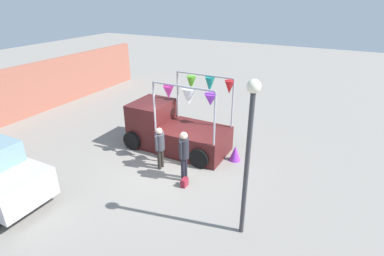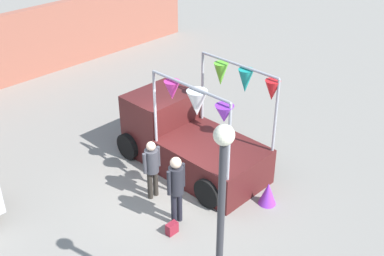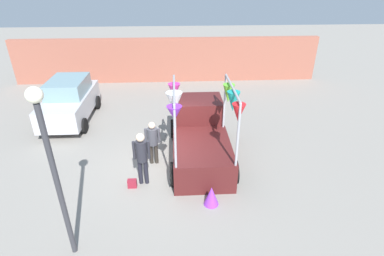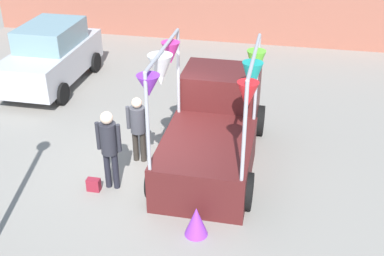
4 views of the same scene
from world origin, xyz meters
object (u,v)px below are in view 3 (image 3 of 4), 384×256
at_px(vendor_truck, 200,134).
at_px(handbag, 132,183).
at_px(parked_car, 70,100).
at_px(folded_kite_bundle_violet, 211,196).
at_px(person_customer, 142,154).
at_px(street_lamp, 50,157).
at_px(person_vendor, 153,139).

distance_m(vendor_truck, handbag, 2.98).
bearing_deg(parked_car, folded_kite_bundle_violet, -46.29).
bearing_deg(person_customer, street_lamp, -119.74).
bearing_deg(folded_kite_bundle_violet, person_vendor, 128.58).
height_order(parked_car, person_vendor, parked_car).
relative_size(parked_car, handbag, 14.29).
xyz_separation_m(person_customer, person_vendor, (0.26, 1.12, -0.13)).
height_order(vendor_truck, parked_car, vendor_truck).
distance_m(person_customer, handbag, 1.04).
bearing_deg(vendor_truck, parked_car, 149.92).
relative_size(parked_car, folded_kite_bundle_violet, 6.67).
bearing_deg(handbag, folded_kite_bundle_violet, -20.74).
xyz_separation_m(street_lamp, folded_kite_bundle_violet, (3.50, 1.46, -2.42)).
distance_m(parked_car, handbag, 6.05).
xyz_separation_m(parked_car, person_customer, (3.63, -4.82, 0.15)).
bearing_deg(person_customer, folded_kite_bundle_violet, -28.47).
bearing_deg(street_lamp, person_customer, 60.26).
distance_m(parked_car, person_customer, 6.04).
bearing_deg(handbag, parked_car, 123.15).
height_order(parked_car, folded_kite_bundle_violet, parked_car).
xyz_separation_m(parked_car, street_lamp, (2.17, -7.38, 1.78)).
relative_size(parked_car, street_lamp, 0.95).
bearing_deg(person_customer, person_vendor, 77.05).
height_order(person_customer, person_vendor, person_customer).
height_order(parked_car, street_lamp, street_lamp).
bearing_deg(vendor_truck, folded_kite_bundle_violet, -87.32).
bearing_deg(handbag, person_customer, 29.74).
relative_size(parked_car, person_vendor, 2.50).
xyz_separation_m(parked_car, folded_kite_bundle_violet, (5.66, -5.93, -0.64)).
relative_size(vendor_truck, folded_kite_bundle_violet, 6.74).
distance_m(street_lamp, folded_kite_bundle_violet, 4.50).
bearing_deg(folded_kite_bundle_violet, person_customer, 151.53).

